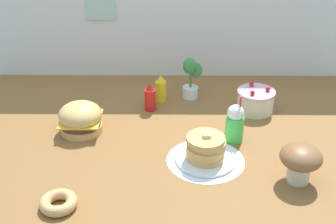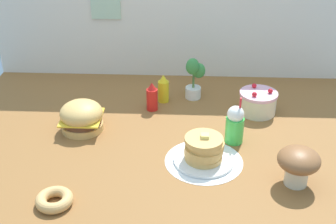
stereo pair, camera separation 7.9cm
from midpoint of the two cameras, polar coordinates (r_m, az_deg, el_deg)
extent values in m
cube|color=brown|center=(2.32, -0.80, -5.16)|extent=(2.36, 1.87, 0.02)
cube|color=silver|center=(2.97, -0.50, 12.57)|extent=(2.36, 0.03, 0.89)
cube|color=#B2D1B2|center=(2.98, -9.18, 12.96)|extent=(0.19, 0.01, 0.18)
cylinder|color=white|center=(2.25, 3.68, -6.03)|extent=(0.38, 0.38, 0.00)
cylinder|color=#DBA859|center=(2.52, -11.60, -1.95)|extent=(0.23, 0.23, 0.04)
cylinder|color=#59331E|center=(2.50, -11.68, -1.27)|extent=(0.21, 0.21, 0.03)
cube|color=yellow|center=(2.49, -11.72, -0.88)|extent=(0.21, 0.21, 0.01)
ellipsoid|color=#E5B260|center=(2.48, -11.78, -0.34)|extent=(0.23, 0.23, 0.13)
cylinder|color=white|center=(2.24, 3.69, -5.85)|extent=(0.29, 0.29, 0.01)
cylinder|color=#E0AD5B|center=(2.23, 3.64, -5.48)|extent=(0.18, 0.18, 0.02)
cylinder|color=#E0AD5B|center=(2.22, 3.59, -4.94)|extent=(0.18, 0.18, 0.02)
cylinder|color=#E0AD5B|center=(2.20, 3.71, -4.51)|extent=(0.19, 0.19, 0.02)
cylinder|color=#E0AD5B|center=(2.19, 3.85, -3.88)|extent=(0.18, 0.18, 0.02)
cylinder|color=#E0AD5B|center=(2.18, 3.68, -3.42)|extent=(0.18, 0.18, 0.02)
cube|color=#F7E072|center=(2.17, 3.80, -2.90)|extent=(0.04, 0.04, 0.02)
cylinder|color=beige|center=(2.68, 10.00, 1.20)|extent=(0.21, 0.21, 0.11)
cylinder|color=#F2B2C6|center=(2.65, 10.12, 2.44)|extent=(0.22, 0.22, 0.02)
sphere|color=red|center=(2.65, 11.50, 2.79)|extent=(0.03, 0.03, 0.03)
sphere|color=red|center=(2.69, 9.54, 3.43)|extent=(0.03, 0.03, 0.03)
sphere|color=red|center=(2.59, 9.62, 2.36)|extent=(0.03, 0.03, 0.03)
cylinder|color=red|center=(2.66, -3.09, 1.52)|extent=(0.07, 0.07, 0.13)
cone|color=red|center=(2.62, -3.14, 3.20)|extent=(0.05, 0.05, 0.04)
cylinder|color=yellow|center=(2.75, -1.72, 2.57)|extent=(0.07, 0.07, 0.13)
cone|color=yellow|center=(2.71, -1.75, 4.21)|extent=(0.05, 0.05, 0.04)
cylinder|color=green|center=(2.38, 7.33, -2.08)|extent=(0.10, 0.10, 0.14)
sphere|color=white|center=(2.34, 7.47, -0.12)|extent=(0.09, 0.09, 0.09)
cylinder|color=red|center=(2.32, 7.98, 0.48)|extent=(0.01, 0.03, 0.14)
torus|color=tan|center=(2.03, -14.60, -10.89)|extent=(0.16, 0.16, 0.05)
torus|color=pink|center=(2.02, -14.62, -10.82)|extent=(0.15, 0.15, 0.04)
cylinder|color=white|center=(2.81, 1.98, 2.50)|extent=(0.10, 0.10, 0.07)
cylinder|color=#4C7238|center=(2.77, 2.02, 4.26)|extent=(0.01, 0.01, 0.12)
ellipsoid|color=#38843D|center=(2.75, 2.67, 5.22)|extent=(0.08, 0.05, 0.10)
ellipsoid|color=#38843D|center=(2.77, 1.88, 5.82)|extent=(0.08, 0.05, 0.10)
ellipsoid|color=#38843D|center=(2.71, 1.88, 5.67)|extent=(0.08, 0.05, 0.10)
cylinder|color=beige|center=(2.17, 14.92, -7.32)|extent=(0.10, 0.10, 0.09)
ellipsoid|color=brown|center=(2.12, 15.22, -5.44)|extent=(0.19, 0.19, 0.10)
camera|label=1|loc=(0.04, -90.96, -0.54)|focal=48.92mm
camera|label=2|loc=(0.04, 89.04, 0.54)|focal=48.92mm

